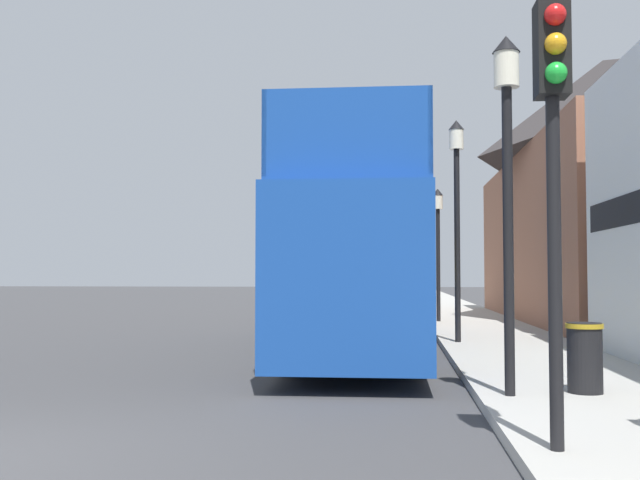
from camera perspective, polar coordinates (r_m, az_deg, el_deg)
ground_plane at (r=27.48m, az=-3.04°, el=-6.09°), size 144.00×144.00×0.00m
sidewalk at (r=24.31m, az=11.78°, el=-6.33°), size 3.04×108.00×0.14m
brick_terrace_rear at (r=26.98m, az=20.90°, el=3.50°), size 6.00×17.50×8.92m
tour_bus at (r=15.83m, az=3.16°, el=-1.70°), size 2.51×11.28×4.32m
parked_car_ahead_of_bus at (r=23.98m, az=5.59°, el=-4.85°), size 1.76×4.06×1.58m
traffic_signal at (r=6.95m, az=17.34°, el=8.74°), size 0.28×0.42×3.93m
lamp_post_nearest at (r=9.89m, az=14.07°, el=7.03°), size 0.35×0.35×4.58m
lamp_post_second at (r=17.30m, az=10.38°, el=3.80°), size 0.35×0.35×5.04m
lamp_post_third at (r=24.71m, az=8.98°, el=0.85°), size 0.35×0.35×4.32m
litter_bin at (r=10.29m, az=19.52°, el=-8.29°), size 0.48×0.48×0.90m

